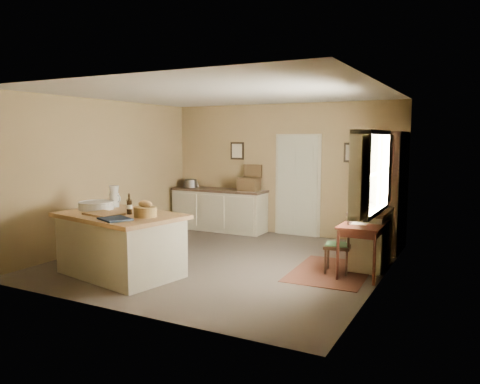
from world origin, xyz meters
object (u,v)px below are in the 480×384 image
object	(u,v)px
writing_desk	(364,230)
shelving_unit	(395,192)
sideboard	(219,208)
work_island	(120,242)
right_cabinet	(370,238)
desk_chair	(337,246)

from	to	relation	value
writing_desk	shelving_unit	bearing A→B (deg)	84.84
shelving_unit	sideboard	bearing A→B (deg)	176.90
work_island	shelving_unit	distance (m)	4.76
sideboard	right_cabinet	world-z (taller)	sideboard
right_cabinet	shelving_unit	distance (m)	1.38
sideboard	writing_desk	world-z (taller)	sideboard
writing_desk	desk_chair	xyz separation A→B (m)	(-0.36, -0.09, -0.27)
work_island	desk_chair	world-z (taller)	work_island
sideboard	writing_desk	distance (m)	4.03
shelving_unit	work_island	bearing A→B (deg)	-134.70
writing_desk	shelving_unit	distance (m)	1.76
sideboard	right_cabinet	distance (m)	3.82
work_island	sideboard	size ratio (longest dim) A/B	0.95
desk_chair	shelving_unit	bearing A→B (deg)	65.45
desk_chair	right_cabinet	xyz separation A→B (m)	(0.36, 0.57, 0.05)
sideboard	desk_chair	xyz separation A→B (m)	(3.18, -2.01, -0.08)
desk_chair	right_cabinet	bearing A→B (deg)	49.24
right_cabinet	work_island	bearing A→B (deg)	-146.19
writing_desk	shelving_unit	world-z (taller)	shelving_unit
sideboard	desk_chair	world-z (taller)	sideboard
work_island	shelving_unit	size ratio (longest dim) A/B	0.96
desk_chair	sideboard	bearing A→B (deg)	139.09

